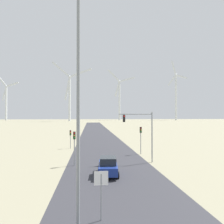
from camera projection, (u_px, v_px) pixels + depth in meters
name	position (u px, v px, depth m)	size (l,w,h in m)	color
road_surface	(100.00, 140.00, 52.79)	(10.00, 240.00, 0.01)	#2D2D33
streetlamp	(78.00, 79.00, 11.24)	(3.24, 0.32, 12.97)	gray
stop_sign_near	(101.00, 186.00, 12.34)	(0.81, 0.07, 2.80)	gray
traffic_light_post_near_left	(74.00, 141.00, 25.77)	(0.28, 0.34, 4.01)	gray
traffic_light_post_near_right	(141.00, 134.00, 33.22)	(0.28, 0.34, 4.15)	gray
traffic_light_post_mid_left	(70.00, 135.00, 38.97)	(0.28, 0.33, 3.24)	gray
traffic_light_mast_overhead	(141.00, 127.00, 27.38)	(4.28, 0.35, 6.34)	gray
car_approaching	(108.00, 166.00, 21.59)	(2.07, 4.21, 1.83)	navy
wind_turbine_far_left	(6.00, 99.00, 247.33)	(26.96, 10.32, 51.17)	silver
wind_turbine_left	(70.00, 93.00, 215.09)	(39.69, 6.92, 59.33)	silver
wind_turbine_center	(119.00, 96.00, 255.85)	(32.00, 2.60, 59.35)	silver
wind_turbine_right	(176.00, 93.00, 255.25)	(27.32, 7.99, 69.18)	silver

